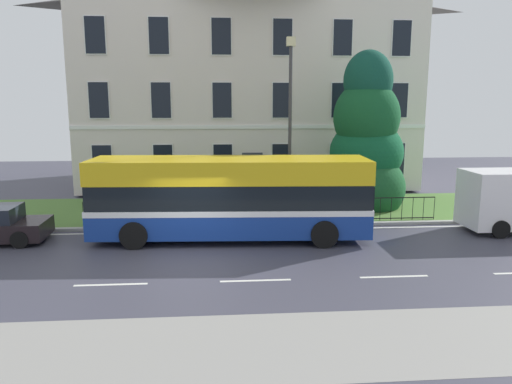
# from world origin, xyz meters

# --- Properties ---
(ground_plane) EXTENTS (60.00, 56.00, 0.18)m
(ground_plane) POSITION_xyz_m (0.00, 1.18, -0.01)
(ground_plane) COLOR #3E3E4C
(georgian_townhouse) EXTENTS (19.20, 9.88, 12.27)m
(georgian_townhouse) POSITION_xyz_m (2.81, 15.79, 6.28)
(georgian_townhouse) COLOR silver
(georgian_townhouse) RESTS_ON ground_plane
(iron_verge_railing) EXTENTS (14.35, 0.04, 0.97)m
(iron_verge_railing) POSITION_xyz_m (2.81, 4.40, 0.62)
(iron_verge_railing) COLOR black
(iron_verge_railing) RESTS_ON ground_plane
(evergreen_tree) EXTENTS (3.47, 3.69, 7.90)m
(evergreen_tree) POSITION_xyz_m (7.94, 7.36, 2.96)
(evergreen_tree) COLOR #423328
(evergreen_tree) RESTS_ON ground_plane
(single_decker_bus) EXTENTS (10.05, 3.03, 2.97)m
(single_decker_bus) POSITION_xyz_m (1.42, 2.52, 1.57)
(single_decker_bus) COLOR navy
(single_decker_bus) RESTS_ON ground_plane
(street_lamp_post) EXTENTS (0.36, 0.24, 7.43)m
(street_lamp_post) POSITION_xyz_m (4.00, 5.42, 4.33)
(street_lamp_post) COLOR #333338
(street_lamp_post) RESTS_ON ground_plane
(litter_bin) EXTENTS (0.55, 0.55, 1.19)m
(litter_bin) POSITION_xyz_m (-2.61, 5.08, 0.72)
(litter_bin) COLOR #23472D
(litter_bin) RESTS_ON ground_plane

